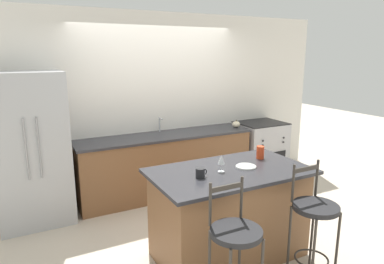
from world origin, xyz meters
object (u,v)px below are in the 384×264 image
(refrigerator, at_px, (32,149))
(bar_stool_near, at_px, (235,246))
(dinner_plate, at_px, (246,166))
(tumbler_cup, at_px, (260,152))
(coffee_mug, at_px, (200,173))
(wine_glass, at_px, (221,160))
(pumpkin_decoration, at_px, (236,124))
(bar_stool_far, at_px, (314,219))
(oven_range, at_px, (260,149))

(refrigerator, height_order, bar_stool_near, refrigerator)
(dinner_plate, distance_m, tumbler_cup, 0.37)
(coffee_mug, height_order, tumbler_cup, tumbler_cup)
(refrigerator, bearing_deg, wine_glass, -47.72)
(wine_glass, xyz_separation_m, pumpkin_decoration, (1.40, 1.76, -0.10))
(pumpkin_decoration, bearing_deg, bar_stool_far, -108.82)
(oven_range, relative_size, bar_stool_far, 0.84)
(bar_stool_near, height_order, bar_stool_far, same)
(tumbler_cup, bearing_deg, wine_glass, -164.86)
(bar_stool_far, bearing_deg, oven_range, 61.15)
(bar_stool_far, height_order, pumpkin_decoration, bar_stool_far)
(coffee_mug, bearing_deg, refrigerator, 126.73)
(bar_stool_far, relative_size, wine_glass, 6.63)
(dinner_plate, bearing_deg, bar_stool_far, -70.12)
(wine_glass, bearing_deg, refrigerator, 132.28)
(bar_stool_near, xyz_separation_m, tumbler_cup, (0.95, 0.91, 0.39))
(bar_stool_near, bearing_deg, coffee_mug, 83.93)
(oven_range, bearing_deg, tumbler_cup, -128.93)
(bar_stool_near, bearing_deg, oven_range, 48.25)
(dinner_plate, bearing_deg, oven_range, 47.77)
(coffee_mug, height_order, pumpkin_decoration, pumpkin_decoration)
(oven_range, height_order, tumbler_cup, tumbler_cup)
(wine_glass, bearing_deg, oven_range, 42.90)
(wine_glass, relative_size, pumpkin_decoration, 1.34)
(bar_stool_near, distance_m, bar_stool_far, 0.89)
(refrigerator, relative_size, pumpkin_decoration, 14.80)
(bar_stool_near, bearing_deg, pumpkin_decoration, 55.32)
(bar_stool_near, xyz_separation_m, coffee_mug, (0.07, 0.70, 0.37))
(tumbler_cup, relative_size, pumpkin_decoration, 1.11)
(bar_stool_near, bearing_deg, bar_stool_far, 2.21)
(refrigerator, distance_m, bar_stool_near, 2.86)
(oven_range, distance_m, bar_stool_far, 2.88)
(wine_glass, bearing_deg, bar_stool_near, -114.11)
(pumpkin_decoration, bearing_deg, coffee_mug, -132.61)
(dinner_plate, bearing_deg, bar_stool_near, -130.56)
(refrigerator, bearing_deg, dinner_plate, -42.90)
(wine_glass, bearing_deg, pumpkin_decoration, 51.49)
(refrigerator, xyz_separation_m, wine_glass, (1.62, -1.79, 0.13))
(bar_stool_far, distance_m, coffee_mug, 1.12)
(refrigerator, xyz_separation_m, oven_range, (3.57, 0.02, -0.47))
(bar_stool_near, distance_m, dinner_plate, 1.03)
(oven_range, height_order, pumpkin_decoration, pumpkin_decoration)
(bar_stool_far, height_order, wine_glass, bar_stool_far)
(oven_range, distance_m, tumbler_cup, 2.18)
(dinner_plate, xyz_separation_m, wine_glass, (-0.30, 0.00, 0.11))
(oven_range, distance_m, dinner_plate, 2.49)
(tumbler_cup, bearing_deg, pumpkin_decoration, 63.92)
(coffee_mug, distance_m, pumpkin_decoration, 2.45)
(wine_glass, bearing_deg, bar_stool_far, -51.91)
(bar_stool_far, bearing_deg, dinner_plate, 109.88)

